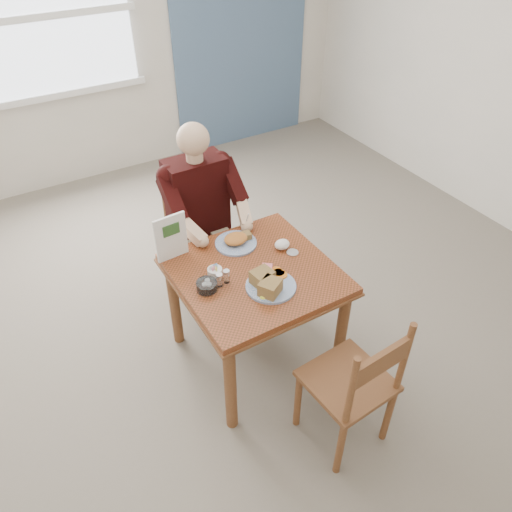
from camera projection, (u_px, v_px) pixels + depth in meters
floor at (255, 354)px, 3.42m from camera, size 6.00×6.00×0.00m
wall_back at (88, 34)px, 4.56m from camera, size 5.50×0.00×5.50m
accent_panel at (241, 13)px, 5.18m from camera, size 1.60×0.02×2.80m
lemon_wedge at (265, 297)px, 2.75m from camera, size 0.06×0.05×0.03m
napkin at (282, 244)px, 3.10m from camera, size 0.11×0.10×0.06m
metal_dish at (293, 253)px, 3.07m from camera, size 0.09×0.09×0.01m
window at (37, 17)px, 4.25m from camera, size 1.72×0.04×1.42m
table at (255, 285)px, 3.02m from camera, size 0.92×0.92×0.75m
chair_far at (200, 238)px, 3.65m from camera, size 0.42×0.42×0.95m
chair_near at (354, 385)px, 2.63m from camera, size 0.45×0.45×0.95m
diner at (202, 206)px, 3.39m from camera, size 0.53×0.56×1.39m
near_plate at (268, 283)px, 2.81m from camera, size 0.38×0.38×0.10m
far_plate at (237, 240)px, 3.14m from camera, size 0.30×0.30×0.07m
caddy at (215, 272)px, 2.90m from camera, size 0.11×0.11×0.07m
shakers at (223, 278)px, 2.83m from camera, size 0.09×0.05×0.09m
creamer at (207, 286)px, 2.80m from camera, size 0.15×0.15×0.05m
menu at (171, 237)px, 2.96m from camera, size 0.20×0.03×0.30m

